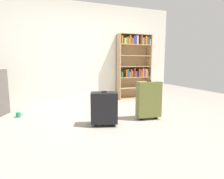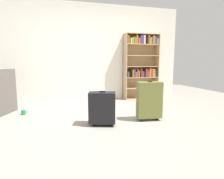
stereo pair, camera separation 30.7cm
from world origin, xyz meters
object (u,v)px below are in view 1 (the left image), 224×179
bookshelf (134,63)px  suitcase_olive (149,99)px  mug (18,115)px  suitcase_black (104,108)px

bookshelf → suitcase_olive: bookshelf is taller
mug → suitcase_black: size_ratio=0.21×
suitcase_black → suitcase_olive: 0.87m
bookshelf → suitcase_black: bearing=-127.1°
mug → suitcase_olive: (2.27, -0.93, 0.32)m
mug → suitcase_black: 1.74m
bookshelf → suitcase_olive: size_ratio=2.56×
mug → bookshelf: bearing=19.4°
mug → suitcase_black: bearing=-35.2°
bookshelf → suitcase_olive: bearing=-108.7°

